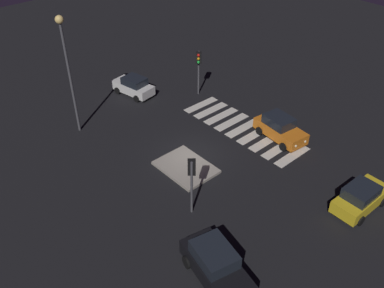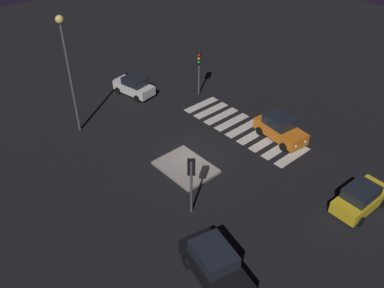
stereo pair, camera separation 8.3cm
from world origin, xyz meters
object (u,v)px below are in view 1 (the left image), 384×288
Objects in this scene: car_yellow at (361,197)px; car_white at (133,86)px; traffic_light_west at (192,173)px; traffic_island at (186,167)px; car_orange at (280,128)px; traffic_light_east at (199,63)px; car_black at (216,265)px; street_lamp at (66,58)px.

car_white is at bearing 96.91° from car_yellow.
car_white is at bearing 19.75° from traffic_light_west.
car_orange is (-1.87, -7.29, 0.76)m from traffic_island.
car_white is 0.99× the size of traffic_light_east.
car_black is 1.25× the size of traffic_light_west.
street_lamp is at bearing 95.77° from car_white.
car_yellow is 1.01× the size of traffic_light_east.
traffic_light_east is (8.63, -0.01, 2.08)m from car_orange.
car_orange is 15.49m from street_lamp.
car_yellow is (-19.94, -1.84, 0.04)m from car_white.
street_lamp reaches higher than traffic_light_east.
car_black is 1.11× the size of car_orange.
car_black is 1.18× the size of traffic_light_east.
car_black reaches higher than car_orange.
street_lamp is (11.80, 0.64, 3.03)m from traffic_light_west.
street_lamp is at bearing -173.18° from car_black.
street_lamp is at bearing -129.28° from car_orange.
traffic_island is at bearing 152.50° from car_white.
car_white is at bearing -74.15° from street_lamp.
traffic_island is 1.04× the size of traffic_light_west.
traffic_light_east is (6.76, -7.30, 2.84)m from traffic_island.
traffic_light_east is 0.45× the size of street_lamp.
traffic_light_west is at bearing -176.88° from street_lamp.
traffic_light_west reaches higher than car_black.
car_orange is 7.94m from car_yellow.
car_white is 1.05× the size of traffic_light_west.
car_yellow reaches higher than car_white.
car_orange is at bearing -104.35° from traffic_island.
car_orange is 1.12× the size of traffic_light_west.
car_black is at bearing 169.38° from car_yellow.
car_black is 16.89m from street_lamp.
car_orange is at bearing 45.28° from traffic_light_east.
car_black is at bearing -58.21° from car_orange.
street_lamp reaches higher than car_orange.
street_lamp is (1.92, 10.21, 2.87)m from traffic_light_east.
car_orange is at bearing -172.02° from car_white.
car_white is at bearing 168.92° from car_black.
car_black reaches higher than car_yellow.
street_lamp reaches higher than traffic_light_west.
car_black is at bearing 148.57° from traffic_island.
traffic_light_west reaches higher than car_white.
traffic_light_east is 10.78m from street_lamp.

